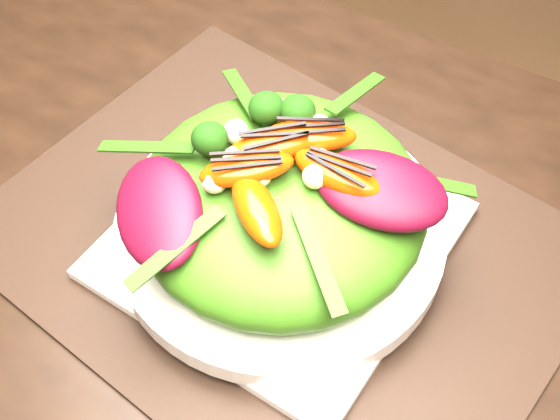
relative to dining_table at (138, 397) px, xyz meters
The scene contains 10 objects.
dining_table is the anchor object (origin of this frame).
placemat 0.16m from the dining_table, 78.91° to the left, with size 0.44×0.34×0.00m, color black.
plate_base 0.16m from the dining_table, 78.91° to the left, with size 0.23×0.23×0.01m, color white.
salad_bowl 0.16m from the dining_table, 78.91° to the left, with size 0.25×0.25×0.02m, color silver.
lettuce_mound 0.17m from the dining_table, 78.91° to the left, with size 0.22×0.22×0.07m, color #336112.
radicchio_leaf 0.23m from the dining_table, 59.64° to the left, with size 0.09×0.06×0.02m, color #3D0614.
orange_segment 0.20m from the dining_table, 86.20° to the left, with size 0.07×0.03×0.02m, color red.
broccoli_floret 0.22m from the dining_table, 99.15° to the left, with size 0.04×0.04×0.04m, color black.
macadamia_nut 0.18m from the dining_table, 65.33° to the left, with size 0.02×0.02×0.02m, color beige.
balsamic_drizzle 0.21m from the dining_table, 86.20° to the left, with size 0.04×0.00×0.00m, color black.
Camera 1 is at (0.20, -0.14, 1.24)m, focal length 48.00 mm.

